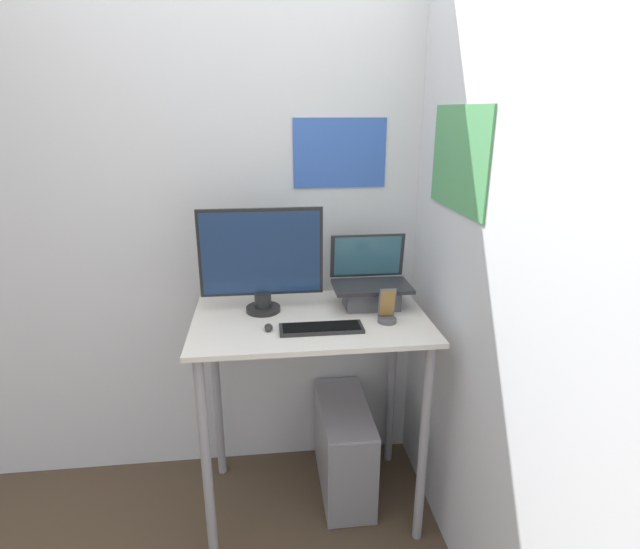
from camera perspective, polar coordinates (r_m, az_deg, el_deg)
The scene contains 9 objects.
wall_back at distance 2.28m, azimuth -2.10°, elevation 7.71°, with size 6.00×0.06×2.60m.
wall_side_right at distance 1.77m, azimuth 18.14°, elevation 3.69°, with size 0.06×6.00×2.60m.
desk at distance 2.09m, azimuth -1.07°, elevation -8.90°, with size 0.94×0.60×0.92m.
laptop at distance 2.12m, azimuth 5.82°, elevation -1.49°, with size 0.32×0.22×0.29m.
monitor at distance 2.02m, azimuth -6.71°, elevation 1.52°, with size 0.50×0.14×0.43m.
keyboard at distance 1.90m, azimuth 0.15°, elevation -6.15°, with size 0.32×0.10×0.02m.
mouse at distance 1.91m, azimuth -5.91°, elevation -6.03°, with size 0.03×0.05×0.02m.
cell_phone at distance 1.98m, azimuth 7.67°, elevation -4.28°, with size 0.07×0.07×0.14m.
computer_tower at distance 2.47m, azimuth 2.76°, elevation -19.12°, with size 0.22×0.52×0.44m.
Camera 1 is at (-0.18, -1.55, 1.72)m, focal length 28.00 mm.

